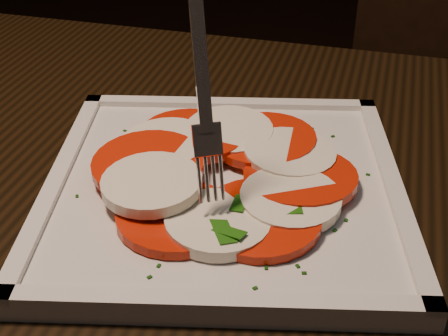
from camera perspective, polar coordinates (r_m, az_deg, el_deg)
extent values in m
cube|color=black|center=(0.53, 3.44, -6.77)|extent=(1.29, 0.94, 0.04)
cylinder|color=black|center=(1.20, -19.44, -5.73)|extent=(0.06, 0.06, 0.71)
cube|color=black|center=(1.18, 18.28, -0.45)|extent=(0.45, 0.45, 0.04)
cylinder|color=black|center=(1.22, 6.24, -12.20)|extent=(0.04, 0.04, 0.41)
cylinder|color=black|center=(1.49, 11.24, -3.19)|extent=(0.04, 0.04, 0.41)
cube|color=silver|center=(0.55, 0.00, -1.98)|extent=(0.39, 0.39, 0.01)
cylinder|color=red|center=(0.50, -4.28, -4.46)|extent=(0.10, 0.10, 0.01)
cylinder|color=silver|center=(0.49, -0.59, -5.08)|extent=(0.08, 0.08, 0.01)
cylinder|color=red|center=(0.49, 3.32, -4.60)|extent=(0.10, 0.10, 0.01)
cylinder|color=silver|center=(0.51, 6.09, -2.87)|extent=(0.08, 0.08, 0.01)
cylinder|color=red|center=(0.54, 6.98, -0.84)|extent=(0.10, 0.10, 0.01)
cylinder|color=silver|center=(0.56, 6.02, 1.23)|extent=(0.08, 0.08, 0.01)
cylinder|color=red|center=(0.58, 3.64, 2.59)|extent=(0.10, 0.10, 0.01)
cylinder|color=silver|center=(0.59, 0.48, 3.33)|extent=(0.08, 0.08, 0.02)
cylinder|color=red|center=(0.59, -2.78, 3.04)|extent=(0.10, 0.10, 0.02)
cylinder|color=silver|center=(0.57, -5.47, 2.10)|extent=(0.08, 0.08, 0.02)
cylinder|color=red|center=(0.54, -6.93, 0.38)|extent=(0.10, 0.10, 0.01)
cylinder|color=silver|center=(0.51, -6.63, -1.43)|extent=(0.08, 0.08, 0.01)
cube|color=#1D590F|center=(0.47, -0.63, -5.50)|extent=(0.05, 0.02, 0.01)
cube|color=#1D590F|center=(0.50, 1.50, -2.99)|extent=(0.02, 0.03, 0.00)
cube|color=#1D590F|center=(0.48, -0.33, -5.21)|extent=(0.04, 0.05, 0.00)
cube|color=#1D590F|center=(0.49, 4.89, -3.96)|extent=(0.04, 0.03, 0.01)
cube|color=#1D590F|center=(0.54, 6.13, -0.61)|extent=(0.02, 0.05, 0.01)
cube|color=#1D590F|center=(0.58, 0.19, 2.46)|extent=(0.02, 0.03, 0.00)
cube|color=#1D590F|center=(0.50, -6.05, -3.15)|extent=(0.02, 0.05, 0.00)
cube|color=#1D590F|center=(0.58, 2.19, 2.32)|extent=(0.03, 0.03, 0.00)
cube|color=#1D590F|center=(0.58, 2.72, 2.49)|extent=(0.03, 0.05, 0.00)
cube|color=#1D590F|center=(0.52, -3.71, -1.94)|extent=(0.03, 0.04, 0.00)
cube|color=#0F380A|center=(0.64, -4.54, 4.43)|extent=(0.00, 0.00, 0.00)
cube|color=#0F380A|center=(0.45, -6.82, -9.88)|extent=(0.00, 0.00, 0.00)
cube|color=#0F380A|center=(0.46, 3.88, -9.11)|extent=(0.00, 0.00, 0.00)
cube|color=#0F380A|center=(0.57, 13.02, -0.59)|extent=(0.00, 0.00, 0.00)
cube|color=#0F380A|center=(0.57, 11.29, -0.27)|extent=(0.00, 0.00, 0.00)
cube|color=#0F380A|center=(0.59, 9.13, 1.39)|extent=(0.00, 0.00, 0.00)
cube|color=#0F380A|center=(0.62, 6.23, 3.36)|extent=(0.00, 0.00, 0.00)
cube|color=#0F380A|center=(0.59, 8.84, 1.41)|extent=(0.00, 0.00, 0.00)
cube|color=#0F380A|center=(0.62, 3.68, 3.57)|extent=(0.00, 0.00, 0.00)
cube|color=#0F380A|center=(0.63, 0.85, 4.27)|extent=(0.00, 0.00, 0.00)
cube|color=#0F380A|center=(0.45, 7.34, -9.50)|extent=(0.00, 0.00, 0.00)
cube|color=#0F380A|center=(0.46, 6.76, -8.90)|extent=(0.00, 0.00, 0.00)
cube|color=#0F380A|center=(0.63, 4.50, 3.71)|extent=(0.00, 0.00, 0.00)
cube|color=#0F380A|center=(0.57, 8.89, 0.49)|extent=(0.00, 0.00, 0.00)
cube|color=#0F380A|center=(0.55, 11.25, -1.19)|extent=(0.00, 0.00, 0.00)
cube|color=#0F380A|center=(0.51, 11.09, -4.71)|extent=(0.00, 0.00, 0.00)
cube|color=#0F380A|center=(0.63, -9.05, 3.38)|extent=(0.00, 0.00, 0.00)
cube|color=#0F380A|center=(0.62, 7.59, 3.09)|extent=(0.00, 0.00, 0.00)
cube|color=#0F380A|center=(0.50, -8.82, -5.48)|extent=(0.00, 0.00, 0.00)
cube|color=#0F380A|center=(0.44, 2.86, -10.92)|extent=(0.00, 0.00, 0.00)
cube|color=#0F380A|center=(0.48, 6.55, -6.49)|extent=(0.00, 0.00, 0.00)
cube|color=#0F380A|center=(0.46, -5.99, -8.88)|extent=(0.00, 0.00, 0.00)
cube|color=#0F380A|center=(0.50, 10.10, -5.64)|extent=(0.00, 0.00, 0.00)
cube|color=#0F380A|center=(0.48, 7.71, -7.24)|extent=(0.00, 0.00, 0.00)
cube|color=#0F380A|center=(0.62, 9.93, 2.87)|extent=(0.00, 0.00, 0.00)
cube|color=#0F380A|center=(0.64, -3.26, 4.53)|extent=(0.00, 0.00, 0.00)
cube|color=#0F380A|center=(0.54, -13.29, -2.53)|extent=(0.00, 0.00, 0.00)
cube|color=#0F380A|center=(0.63, 8.04, 3.60)|extent=(0.00, 0.00, 0.00)
cube|color=#0F380A|center=(0.64, -2.53, 4.31)|extent=(0.00, 0.00, 0.00)
cube|color=#0F380A|center=(0.63, -2.76, 4.11)|extent=(0.00, 0.00, 0.00)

